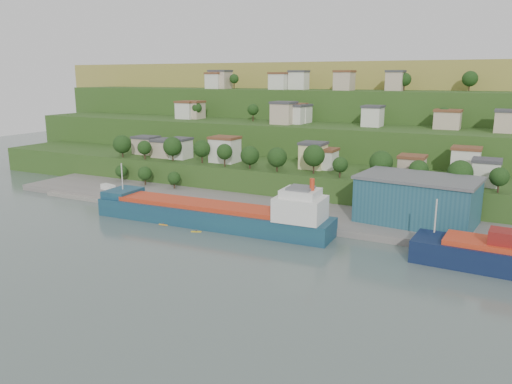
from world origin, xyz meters
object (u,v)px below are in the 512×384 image
Objects in this scene: cargo_ship_near at (217,216)px; warehouse at (417,199)px; kayak_orange at (163,224)px; caravan at (108,188)px.

cargo_ship_near is 2.17× the size of warehouse.
warehouse is 11.44× the size of kayak_orange.
warehouse is 70.63m from kayak_orange.
cargo_ship_near is at bearing 17.62° from kayak_orange.
caravan is 2.02× the size of kayak_orange.
warehouse is at bearing 18.22° from kayak_orange.
warehouse is at bearing 21.91° from cargo_ship_near.
cargo_ship_near is at bearing -0.75° from caravan.
kayak_orange is (-14.04, -6.02, -2.70)m from cargo_ship_near.
cargo_ship_near is 55.16m from warehouse.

